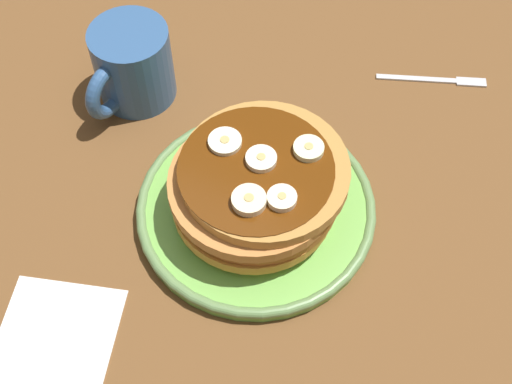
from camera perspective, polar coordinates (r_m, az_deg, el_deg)
name	(u,v)px	position (r cm, az deg, el deg)	size (l,w,h in cm)	color
ground_plane	(256,221)	(73.20, 0.00, -2.39)	(140.00, 140.00, 3.00)	brown
plate	(256,208)	(71.06, 0.00, -1.35)	(24.69, 24.69, 1.86)	#72B74C
pancake_stack	(257,188)	(67.68, 0.12, 0.32)	(17.67, 17.12, 6.71)	tan
banana_slice_0	(258,158)	(65.42, 0.17, 2.86)	(3.02, 3.02, 0.84)	#EFE3C2
banana_slice_1	(309,149)	(66.19, 4.37, 3.58)	(2.98, 2.98, 0.91)	#EBF0B7
banana_slice_2	(282,199)	(62.79, 2.16, -0.55)	(2.79, 2.79, 0.94)	#F5E3BE
banana_slice_3	(225,142)	(66.68, -2.59, 4.17)	(3.29, 3.29, 0.75)	#F1EBC5
banana_slice_4	(249,201)	(62.56, -0.59, -0.72)	(3.24, 3.24, 1.05)	#FAE5B6
coffee_mug	(131,65)	(79.54, -10.30, 10.29)	(12.45, 8.85, 9.22)	#33598C
napkin	(56,336)	(68.32, -16.20, -11.37)	(11.00, 11.00, 0.30)	white
fork	(438,79)	(85.75, 14.86, 9.00)	(6.67, 12.08, 0.50)	silver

